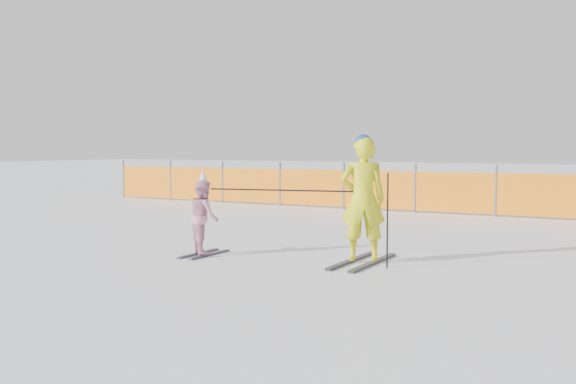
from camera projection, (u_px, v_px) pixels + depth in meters
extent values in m
plane|color=white|center=(271.00, 264.00, 9.20)|extent=(120.00, 120.00, 0.00)
cube|color=black|center=(352.00, 261.00, 9.33)|extent=(0.09, 1.61, 0.04)
cube|color=black|center=(373.00, 263.00, 9.16)|extent=(0.09, 1.61, 0.04)
imported|color=yellow|center=(363.00, 199.00, 9.18)|extent=(0.77, 0.68, 1.77)
sphere|color=navy|center=(363.00, 142.00, 9.12)|extent=(0.23, 0.23, 0.23)
cube|color=black|center=(198.00, 253.00, 9.98)|extent=(0.09, 0.98, 0.03)
cube|color=black|center=(210.00, 255.00, 9.88)|extent=(0.09, 0.98, 0.03)
imported|color=pink|center=(204.00, 217.00, 9.89)|extent=(0.70, 0.68, 1.14)
cone|color=white|center=(203.00, 177.00, 9.85)|extent=(0.19, 0.19, 0.24)
cylinder|color=black|center=(387.00, 221.00, 8.81)|extent=(0.02, 0.02, 1.32)
cylinder|color=black|center=(280.00, 190.00, 9.52)|extent=(2.17, 0.53, 0.02)
cylinder|color=#595960|center=(124.00, 179.00, 21.26)|extent=(0.06, 0.06, 1.25)
cylinder|color=#595960|center=(171.00, 180.00, 20.28)|extent=(0.06, 0.06, 1.25)
cylinder|color=#595960|center=(223.00, 182.00, 19.31)|extent=(0.06, 0.06, 1.25)
cylinder|color=#595960|center=(280.00, 184.00, 18.33)|extent=(0.06, 0.06, 1.25)
cylinder|color=#595960|center=(344.00, 186.00, 17.35)|extent=(0.06, 0.06, 1.25)
cylinder|color=#595960|center=(415.00, 188.00, 16.37)|extent=(0.06, 0.06, 1.25)
cylinder|color=#595960|center=(496.00, 191.00, 15.39)|extent=(0.06, 0.06, 1.25)
cube|color=orange|center=(359.00, 189.00, 17.14)|extent=(16.90, 0.02, 1.00)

